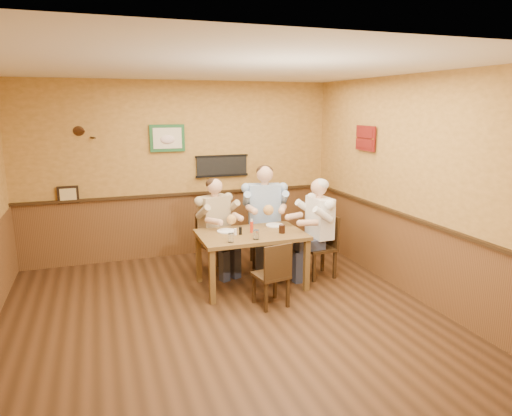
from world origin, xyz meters
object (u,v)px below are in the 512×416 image
Objects in this scene: dining_table at (251,240)px; diner_tan_shirt at (214,231)px; chair_back_right at (264,234)px; chair_right_end at (319,246)px; water_glass_mid at (256,235)px; cola_tumbler at (282,229)px; water_glass_left at (231,238)px; pepper_shaker at (240,231)px; hot_sauce_bottle at (252,226)px; salt_shaker at (235,232)px; chair_near_side at (271,274)px; diner_white_elder at (319,234)px; diner_blue_polo at (264,221)px; chair_back_left at (215,243)px.

diner_tan_shirt is at bearing 115.94° from dining_table.
chair_back_right reaches higher than chair_right_end.
cola_tumbler is (0.42, 0.16, -0.01)m from water_glass_mid.
chair_right_end is at bearing 13.55° from water_glass_left.
pepper_shaker is (0.22, 0.29, -0.01)m from water_glass_left.
salt_shaker is (-0.24, -0.04, -0.04)m from hot_sauce_bottle.
water_glass_left is 0.33m from salt_shaker.
chair_near_side is 0.79m from salt_shaker.
diner_white_elder is at bearing 0.29° from hot_sauce_bottle.
chair_back_right is 0.92m from chair_right_end.
chair_back_right reaches higher than chair_near_side.
water_glass_left is (-1.40, -0.34, 0.17)m from diner_white_elder.
water_glass_mid is 0.29m from pepper_shaker.
chair_back_right is 0.21m from diner_blue_polo.
pepper_shaker is (0.18, -0.71, 0.17)m from diner_tan_shirt.
chair_near_side is 1.41m from diner_tan_shirt.
diner_blue_polo is at bearing -145.61° from diner_white_elder.
chair_back_left is 0.99× the size of chair_right_end.
hot_sauce_bottle is (0.39, 0.33, 0.03)m from water_glass_left.
diner_tan_shirt is 0.78m from hot_sauce_bottle.
water_glass_left is (-0.04, -1.00, 0.36)m from chair_back_left.
hot_sauce_bottle is at bearing -108.19° from diner_blue_polo.
cola_tumbler is at bearing -11.23° from pepper_shaker.
chair_back_right is at bearing -14.77° from chair_back_left.
diner_tan_shirt is at bearing -161.61° from chair_back_right.
diner_white_elder reaches higher than water_glass_left.
chair_back_left is 0.91× the size of chair_back_right.
dining_table is 1.56× the size of chair_right_end.
diner_blue_polo reaches higher than water_glass_mid.
pepper_shaker reaches higher than chair_near_side.
hot_sauce_bottle is at bearing 14.77° from pepper_shaker.
chair_back_left is 0.70× the size of diner_tan_shirt.
water_glass_left is (-0.40, 0.35, 0.40)m from chair_near_side.
chair_near_side is at bearing -88.81° from hot_sauce_bottle.
chair_back_left is 7.33× the size of water_glass_mid.
diner_tan_shirt is 0.91× the size of diner_blue_polo.
water_glass_mid is at bearing -98.82° from hot_sauce_bottle.
chair_near_side is at bearing -80.45° from water_glass_mid.
hot_sauce_bottle is at bearing 56.06° from dining_table.
diner_tan_shirt is at bearing 131.36° from cola_tumbler.
hot_sauce_bottle is at bearing -82.12° from chair_back_left.
water_glass_mid reaches higher than chair_near_side.
chair_back_left is at bearing 98.68° from salt_shaker.
diner_blue_polo is 13.71× the size of pepper_shaker.
hot_sauce_bottle is at bearing 157.62° from cola_tumbler.
chair_back_left reaches higher than pepper_shaker.
salt_shaker is (-0.23, -0.02, 0.14)m from dining_table.
water_glass_mid is at bearing -96.73° from dining_table.
dining_table is 11.58× the size of water_glass_mid.
chair_near_side is 0.66m from water_glass_left.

